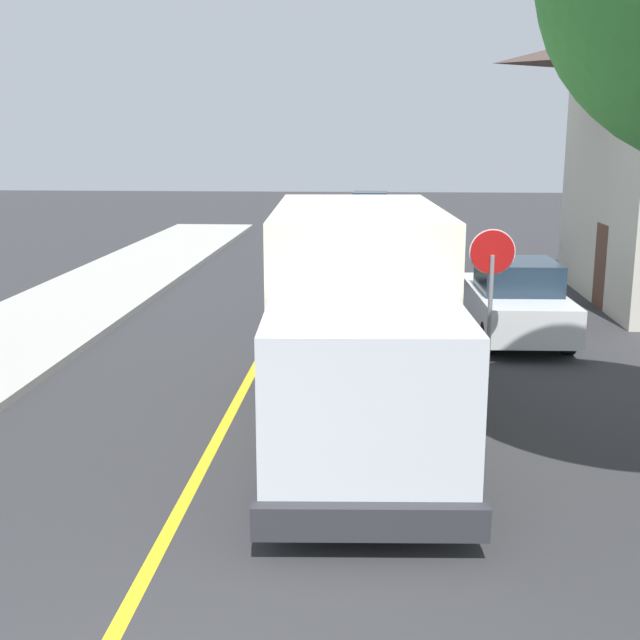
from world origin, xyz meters
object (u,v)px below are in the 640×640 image
parked_car_mid (388,249)px  parked_van_across (515,301)px  parked_car_near (365,291)px  parked_car_far (379,226)px  parked_car_furthest (370,211)px  stop_sign (491,275)px  box_truck (358,311)px

parked_car_mid → parked_van_across: same height
parked_car_near → parked_car_far: same height
parked_car_furthest → parked_van_across: (3.27, -21.48, 0.00)m
parked_car_mid → parked_van_across: 8.43m
parked_car_furthest → stop_sign: size_ratio=1.68×
box_truck → parked_car_furthest: (-0.05, 27.33, -0.97)m
box_truck → stop_sign: (2.26, 2.81, 0.09)m
parked_car_near → parked_car_mid: 7.17m
parked_car_near → parked_car_furthest: (-0.06, 20.62, 0.00)m
box_truck → parked_car_near: box_truck is taller
box_truck → parked_car_mid: box_truck is taller
parked_car_mid → parked_car_furthest: (-0.66, 13.47, 0.00)m
box_truck → parked_car_furthest: bearing=90.1°
parked_car_far → parked_car_near: bearing=-91.4°
parked_car_far → stop_sign: 17.83m
box_truck → parked_car_far: 20.53m
parked_car_mid → parked_car_furthest: size_ratio=1.00×
parked_car_near → parked_van_across: 3.33m
parked_car_far → parked_car_mid: bearing=-87.8°
parked_car_far → parked_car_furthest: (-0.40, 6.82, 0.00)m
parked_car_mid → parked_car_furthest: bearing=92.8°
parked_van_across → stop_sign: bearing=-107.6°
parked_car_near → parked_car_far: bearing=88.6°
parked_car_near → parked_car_furthest: 20.62m
box_truck → parked_car_mid: (0.61, 13.85, -0.97)m
box_truck → parked_car_furthest: box_truck is taller
parked_car_furthest → parked_car_far: bearing=-86.6°
box_truck → parked_van_across: bearing=61.1°
box_truck → parked_car_mid: 13.90m
parked_car_furthest → stop_sign: 24.65m
parked_van_across → parked_car_far: bearing=101.1°
box_truck → parked_car_near: 6.78m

